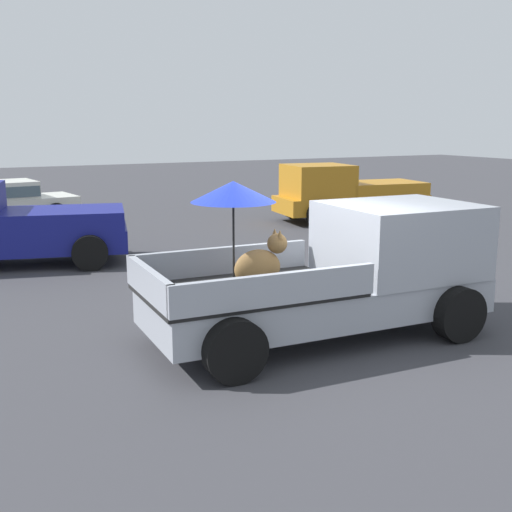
{
  "coord_description": "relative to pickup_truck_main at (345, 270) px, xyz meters",
  "views": [
    {
      "loc": [
        -4.91,
        -7.5,
        3.09
      ],
      "look_at": [
        -0.54,
        0.93,
        1.1
      ],
      "focal_mm": 44.8,
      "sensor_mm": 36.0,
      "label": 1
    }
  ],
  "objects": [
    {
      "name": "pickup_truck_red",
      "position": [
        6.54,
        9.24,
        -0.09
      ],
      "size": [
        5.0,
        2.66,
        1.8
      ],
      "rotation": [
        0.0,
        0.0,
        3.01
      ],
      "color": "black",
      "rests_on": "ground"
    },
    {
      "name": "pickup_truck_main",
      "position": [
        0.0,
        0.0,
        0.0
      ],
      "size": [
        5.12,
        2.4,
        2.33
      ],
      "rotation": [
        0.0,
        0.0,
        -0.04
      ],
      "color": "black",
      "rests_on": "ground"
    },
    {
      "name": "pickup_truck_far",
      "position": [
        -3.9,
        7.28,
        -0.09
      ],
      "size": [
        5.1,
        3.07,
        1.8
      ],
      "rotation": [
        0.0,
        0.0,
        2.89
      ],
      "color": "black",
      "rests_on": "ground"
    },
    {
      "name": "parked_sedan_near",
      "position": [
        -3.32,
        13.42,
        -0.22
      ],
      "size": [
        4.49,
        2.39,
        1.33
      ],
      "rotation": [
        0.0,
        0.0,
        0.13
      ],
      "color": "black",
      "rests_on": "ground"
    },
    {
      "name": "ground_plane",
      "position": [
        -0.44,
        0.01,
        -0.97
      ],
      "size": [
        80.0,
        80.0,
        0.0
      ],
      "primitive_type": "plane",
      "color": "#38383D"
    }
  ]
}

